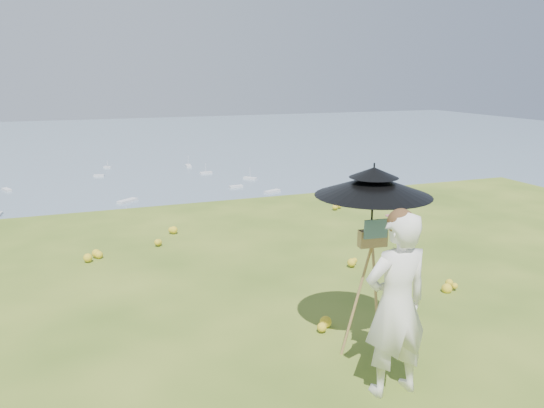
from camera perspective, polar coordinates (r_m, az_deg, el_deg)
name	(u,v)px	position (r m, az deg, el deg)	size (l,w,h in m)	color
ground	(471,329)	(6.52, 20.66, -12.48)	(14.00, 14.00, 0.00)	#43601B
shoreline_tier	(120,329)	(88.39, -16.07, -12.76)	(170.00, 28.00, 8.00)	gray
bay_water	(87,160)	(247.11, -19.27, 4.52)	(700.00, 700.00, 0.00)	slate
slope_trees	(145,308)	(43.35, -13.50, -10.79)	(110.00, 50.00, 6.00)	#235519
harbor_town	(117,290)	(85.74, -16.36, -8.86)	(110.00, 22.00, 5.00)	silver
moored_boats	(50,200)	(169.50, -22.74, 0.35)	(140.00, 140.00, 0.70)	silver
wildflowers	(457,315)	(6.66, 19.28, -11.21)	(10.00, 10.50, 0.12)	yellow
painter	(396,305)	(4.80, 13.20, -10.52)	(0.62, 0.40, 1.69)	white
field_easel	(370,289)	(5.36, 10.51, -9.03)	(0.56, 0.56, 1.46)	#9E6C42
sun_umbrella	(372,204)	(5.12, 10.76, 0.04)	(1.11, 1.11, 0.78)	black
painter_cap	(401,216)	(4.53, 13.75, -1.30)	(0.22, 0.27, 0.10)	pink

